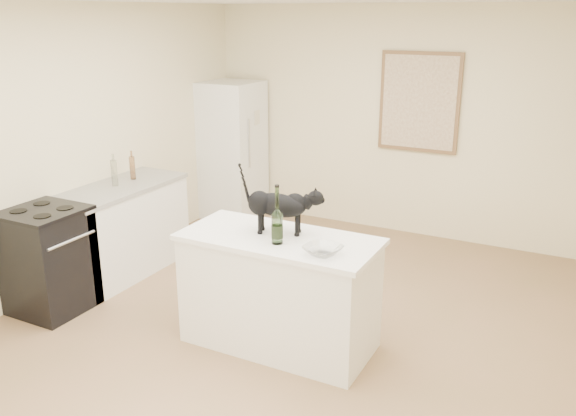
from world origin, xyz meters
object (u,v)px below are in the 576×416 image
at_px(fridge, 232,150).
at_px(wine_bottle, 277,218).
at_px(black_cat, 278,208).
at_px(glass_bowl, 323,250).
at_px(stove, 49,261).

relative_size(fridge, wine_bottle, 4.38).
height_order(black_cat, wine_bottle, black_cat).
distance_m(fridge, glass_bowl, 3.68).
relative_size(stove, glass_bowl, 3.49).
bearing_deg(stove, black_cat, 13.25).
xyz_separation_m(black_cat, wine_bottle, (0.10, -0.19, -0.00)).
height_order(fridge, black_cat, fridge).
distance_m(black_cat, glass_bowl, 0.56).
bearing_deg(glass_bowl, black_cat, 153.52).
distance_m(wine_bottle, glass_bowl, 0.42).
relative_size(wine_bottle, glass_bowl, 1.51).
bearing_deg(black_cat, fridge, 111.45).
distance_m(stove, black_cat, 2.16).
bearing_deg(fridge, black_cat, -51.04).
height_order(fridge, glass_bowl, fridge).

